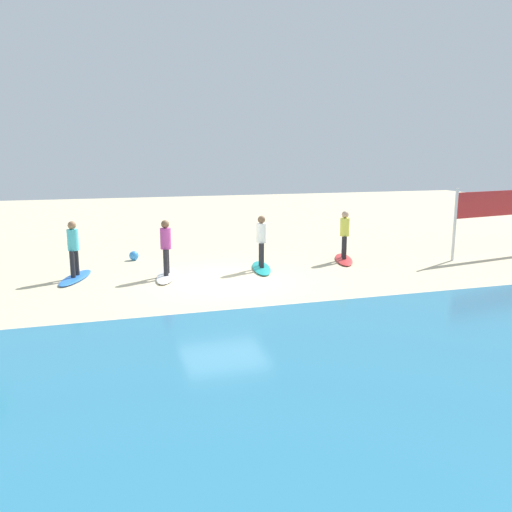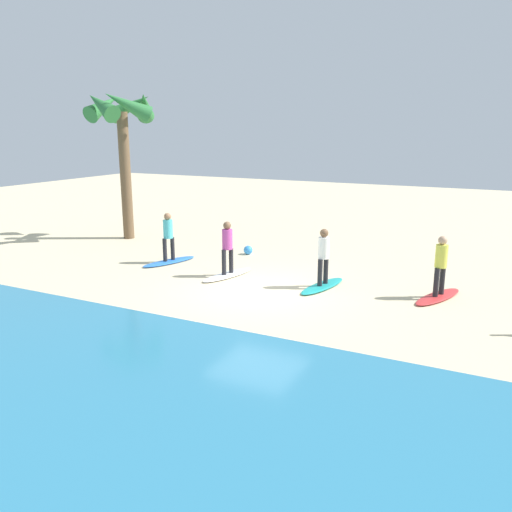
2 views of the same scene
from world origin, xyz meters
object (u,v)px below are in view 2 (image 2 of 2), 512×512
(surfboard_teal, at_px, (322,286))
(surfer_blue, at_px, (168,233))
(surfboard_red, at_px, (438,297))
(surfboard_blue, at_px, (169,262))
(surfer_red, at_px, (441,261))
(surfer_white, at_px, (227,244))
(beach_ball, at_px, (248,250))
(surfer_teal, at_px, (324,253))
(surfboard_white, at_px, (228,275))
(palm_tree, at_px, (122,119))

(surfboard_teal, relative_size, surfer_blue, 1.28)
(surfboard_red, bearing_deg, surfboard_blue, -68.68)
(surfer_red, relative_size, surfboard_blue, 0.78)
(surfboard_red, distance_m, surfer_blue, 8.87)
(surfboard_blue, distance_m, surfer_blue, 0.99)
(surfboard_red, bearing_deg, surfer_white, -63.26)
(surfer_blue, relative_size, beach_ball, 5.07)
(beach_ball, bearing_deg, surfer_blue, 51.33)
(surfer_teal, height_order, surfboard_white, surfer_teal)
(surfer_teal, distance_m, surfer_white, 3.05)
(surfer_white, distance_m, palm_tree, 8.27)
(surfboard_teal, height_order, surfer_teal, surfer_teal)
(surfboard_blue, height_order, beach_ball, beach_ball)
(surfer_red, height_order, surfboard_white, surfer_red)
(surfer_red, relative_size, surfboard_white, 0.78)
(surfboard_teal, bearing_deg, surfboard_blue, -81.76)
(surfer_red, distance_m, beach_ball, 7.35)
(surfer_teal, bearing_deg, surfer_blue, -3.48)
(surfboard_blue, distance_m, beach_ball, 2.96)
(surfboard_red, height_order, palm_tree, palm_tree)
(surfer_red, height_order, surfer_white, same)
(surfer_red, height_order, surfer_teal, same)
(surfboard_teal, relative_size, surfer_teal, 1.28)
(surfboard_red, relative_size, surfer_white, 1.28)
(surfer_white, relative_size, beach_ball, 5.07)
(surfboard_red, bearing_deg, surfboard_white, -63.26)
(surfboard_red, distance_m, surfer_red, 0.99)
(surfer_blue, bearing_deg, beach_ball, -128.67)
(surfboard_red, height_order, surfboard_blue, same)
(surfboard_red, xyz_separation_m, surfboard_white, (6.19, 0.67, 0.00))
(palm_tree, bearing_deg, surfer_white, 154.04)
(surfer_red, xyz_separation_m, surfer_blue, (8.81, 0.12, 0.00))
(surfer_teal, bearing_deg, surfboard_white, 3.90)
(surfer_white, height_order, surfboard_blue, surfer_white)
(surfboard_white, bearing_deg, surfboard_teal, 107.94)
(surfer_teal, distance_m, beach_ball, 4.73)
(surfer_blue, bearing_deg, surfer_red, -179.20)
(surfer_white, relative_size, surfer_blue, 1.00)
(surfboard_blue, bearing_deg, surfboard_red, 109.36)
(surfer_blue, bearing_deg, surfboard_blue, 0.00)
(surfer_red, relative_size, surfer_blue, 1.00)
(surfer_teal, xyz_separation_m, surfer_blue, (5.67, -0.34, 0.00))
(beach_ball, bearing_deg, surfer_teal, 145.18)
(surfboard_teal, height_order, surfer_white, surfer_white)
(surfer_teal, distance_m, palm_tree, 10.80)
(surfboard_white, relative_size, surfer_white, 1.28)
(surfer_teal, relative_size, surfer_white, 1.00)
(surfboard_red, xyz_separation_m, surfer_white, (6.19, 0.67, 0.99))
(surfboard_white, distance_m, surfer_blue, 2.86)
(surfboard_red, distance_m, surfboard_white, 6.23)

